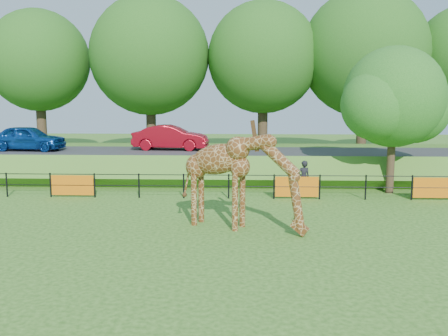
# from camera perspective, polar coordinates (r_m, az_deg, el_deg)

# --- Properties ---
(ground) EXTENTS (90.00, 90.00, 0.00)m
(ground) POSITION_cam_1_polar(r_m,az_deg,el_deg) (14.42, -0.42, -10.04)
(ground) COLOR #2A5715
(ground) RESTS_ON ground
(giraffe) EXTENTS (4.58, 2.65, 3.31)m
(giraffe) POSITION_cam_1_polar(r_m,az_deg,el_deg) (16.85, 2.15, -1.55)
(giraffe) COLOR #5C3112
(giraffe) RESTS_ON ground
(perimeter_fence) EXTENTS (28.07, 0.10, 1.10)m
(perimeter_fence) POSITION_cam_1_polar(r_m,az_deg,el_deg) (22.04, 0.54, -2.11)
(perimeter_fence) COLOR black
(perimeter_fence) RESTS_ON ground
(embankment) EXTENTS (40.00, 9.00, 1.30)m
(embankment) POSITION_cam_1_polar(r_m,az_deg,el_deg) (29.44, 0.98, 0.73)
(embankment) COLOR #2A5715
(embankment) RESTS_ON ground
(road) EXTENTS (40.00, 5.00, 0.12)m
(road) POSITION_cam_1_polar(r_m,az_deg,el_deg) (27.86, 0.91, 1.77)
(road) COLOR #2D2E30
(road) RESTS_ON embankment
(car_blue) EXTENTS (4.30, 2.02, 1.42)m
(car_blue) POSITION_cam_1_polar(r_m,az_deg,el_deg) (30.45, -21.51, 3.21)
(car_blue) COLOR #13459D
(car_blue) RESTS_ON road
(car_red) EXTENTS (4.38, 1.80, 1.41)m
(car_red) POSITION_cam_1_polar(r_m,az_deg,el_deg) (28.87, -6.12, 3.48)
(car_red) COLOR #A10B19
(car_red) RESTS_ON road
(visitor) EXTENTS (0.67, 0.54, 1.61)m
(visitor) POSITION_cam_1_polar(r_m,az_deg,el_deg) (23.00, 9.09, -1.13)
(visitor) COLOR black
(visitor) RESTS_ON ground
(tree_east) EXTENTS (5.40, 4.71, 6.76)m
(tree_east) POSITION_cam_1_polar(r_m,az_deg,el_deg) (24.32, 19.02, 7.27)
(tree_east) COLOR #342417
(tree_east) RESTS_ON ground
(bg_tree_line) EXTENTS (37.30, 8.80, 11.82)m
(bg_tree_line) POSITION_cam_1_polar(r_m,az_deg,el_deg) (35.79, 4.34, 12.56)
(bg_tree_line) COLOR #342417
(bg_tree_line) RESTS_ON ground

